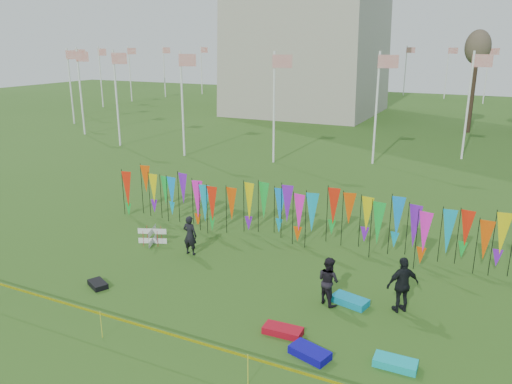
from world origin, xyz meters
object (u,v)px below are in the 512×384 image
at_px(person_left, 190,235).
at_px(kite_bag_black, 98,284).
at_px(kite_bag_red, 283,330).
at_px(kite_bag_blue, 310,353).
at_px(kite_bag_teal, 395,363).
at_px(person_right, 403,285).
at_px(person_mid, 328,281).
at_px(box_kite, 152,236).
at_px(kite_bag_turquoise, 350,301).

height_order(person_left, kite_bag_black, person_left).
bearing_deg(kite_bag_red, kite_bag_blue, -32.61).
xyz_separation_m(person_left, kite_bag_red, (5.85, -3.86, -0.74)).
relative_size(kite_bag_black, kite_bag_teal, 0.72).
distance_m(person_right, kite_bag_black, 10.79).
height_order(person_mid, kite_bag_blue, person_mid).
distance_m(person_left, kite_bag_blue, 8.39).
bearing_deg(box_kite, person_mid, -11.05).
bearing_deg(kite_bag_blue, kite_bag_teal, 14.21).
bearing_deg(person_mid, kite_bag_teal, 166.01).
height_order(box_kite, kite_bag_blue, box_kite).
height_order(kite_bag_turquoise, kite_bag_blue, kite_bag_turquoise).
bearing_deg(kite_bag_black, box_kite, 99.23).
bearing_deg(person_right, kite_bag_teal, 57.93).
height_order(person_left, kite_bag_red, person_left).
xyz_separation_m(kite_bag_red, kite_bag_black, (-7.30, -0.10, -0.01)).
bearing_deg(kite_bag_red, person_right, 44.51).
xyz_separation_m(person_left, kite_bag_blue, (6.99, -4.59, -0.73)).
bearing_deg(box_kite, kite_bag_red, -27.09).
bearing_deg(kite_bag_turquoise, person_right, 9.61).
xyz_separation_m(person_left, kite_bag_teal, (9.27, -4.01, -0.74)).
bearing_deg(person_left, kite_bag_teal, 155.29).
distance_m(person_left, person_right, 8.90).
relative_size(kite_bag_turquoise, kite_bag_black, 1.44).
xyz_separation_m(kite_bag_turquoise, kite_bag_red, (-1.36, -2.68, -0.01)).
bearing_deg(kite_bag_blue, box_kite, 152.19).
height_order(person_right, kite_bag_turquoise, person_right).
bearing_deg(kite_bag_teal, box_kite, 159.64).
bearing_deg(person_mid, person_right, -138.02).
relative_size(box_kite, kite_bag_red, 0.60).
bearing_deg(person_left, kite_bag_black, 68.46).
bearing_deg(box_kite, person_right, -5.85).
bearing_deg(box_kite, kite_bag_turquoise, -8.55).
height_order(person_left, kite_bag_teal, person_left).
distance_m(kite_bag_blue, kite_bag_red, 1.35).
height_order(person_left, kite_bag_blue, person_left).
height_order(box_kite, person_left, person_left).
bearing_deg(kite_bag_red, kite_bag_teal, -2.52).
xyz_separation_m(person_right, kite_bag_teal, (0.42, -3.11, -0.85)).
height_order(kite_bag_blue, kite_bag_red, kite_bag_blue).
bearing_deg(kite_bag_turquoise, kite_bag_blue, -93.76).
bearing_deg(person_right, person_mid, -26.35).
xyz_separation_m(person_left, person_mid, (6.50, -1.46, -0.00)).
xyz_separation_m(person_right, kite_bag_black, (-10.31, -3.06, -0.87)).
xyz_separation_m(box_kite, person_right, (10.99, -1.13, 0.60)).
distance_m(person_mid, kite_bag_teal, 3.84).
bearing_deg(kite_bag_blue, kite_bag_red, 147.39).
relative_size(person_left, person_right, 0.88).
height_order(kite_bag_turquoise, kite_bag_teal, kite_bag_turquoise).
height_order(box_kite, kite_bag_turquoise, box_kite).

